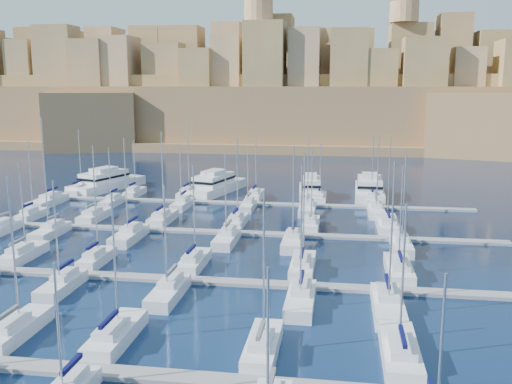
% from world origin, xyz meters
% --- Properties ---
extents(ground, '(600.00, 600.00, 0.00)m').
position_xyz_m(ground, '(0.00, 0.00, 0.00)').
color(ground, '#071432').
rests_on(ground, ground).
extents(pontoon_near, '(84.00, 2.00, 0.40)m').
position_xyz_m(pontoon_near, '(0.00, -34.00, 0.20)').
color(pontoon_near, slate).
rests_on(pontoon_near, ground).
extents(pontoon_mid_near, '(84.00, 2.00, 0.40)m').
position_xyz_m(pontoon_mid_near, '(0.00, -12.00, 0.20)').
color(pontoon_mid_near, slate).
rests_on(pontoon_mid_near, ground).
extents(pontoon_mid_far, '(84.00, 2.00, 0.40)m').
position_xyz_m(pontoon_mid_far, '(0.00, 10.00, 0.20)').
color(pontoon_mid_far, slate).
rests_on(pontoon_mid_far, ground).
extents(pontoon_far, '(84.00, 2.00, 0.40)m').
position_xyz_m(pontoon_far, '(0.00, 32.00, 0.20)').
color(pontoon_far, slate).
rests_on(pontoon_far, ground).
extents(sailboat_2, '(2.67, 8.91, 15.02)m').
position_xyz_m(sailboat_2, '(-11.24, -28.66, 0.75)').
color(sailboat_2, silver).
rests_on(sailboat_2, ground).
extents(sailboat_3, '(2.77, 9.24, 13.71)m').
position_xyz_m(sailboat_3, '(-1.84, -28.49, 0.74)').
color(sailboat_3, silver).
rests_on(sailboat_3, ground).
extents(sailboat_4, '(2.62, 8.72, 14.44)m').
position_xyz_m(sailboat_4, '(11.38, -28.75, 0.75)').
color(sailboat_4, silver).
rests_on(sailboat_4, ground).
extents(sailboat_5, '(2.97, 9.89, 13.46)m').
position_xyz_m(sailboat_5, '(22.79, -28.18, 0.75)').
color(sailboat_5, silver).
rests_on(sailboat_5, ground).
extents(sailboat_13, '(2.61, 8.71, 13.43)m').
position_xyz_m(sailboat_13, '(-23.39, -6.75, 0.74)').
color(sailboat_13, silver).
rests_on(sailboat_13, ground).
extents(sailboat_14, '(2.33, 7.76, 12.40)m').
position_xyz_m(sailboat_14, '(-13.05, -7.22, 0.72)').
color(sailboat_14, silver).
rests_on(sailboat_14, ground).
extents(sailboat_15, '(2.61, 8.71, 13.20)m').
position_xyz_m(sailboat_15, '(-0.38, -6.76, 0.73)').
color(sailboat_15, silver).
rests_on(sailboat_15, ground).
extents(sailboat_16, '(2.81, 9.38, 14.93)m').
position_xyz_m(sailboat_16, '(13.23, -6.43, 0.75)').
color(sailboat_16, silver).
rests_on(sailboat_16, ground).
extents(sailboat_17, '(2.99, 9.95, 13.61)m').
position_xyz_m(sailboat_17, '(24.75, -6.15, 0.75)').
color(sailboat_17, silver).
rests_on(sailboat_17, ground).
extents(sailboat_20, '(2.49, 8.30, 12.88)m').
position_xyz_m(sailboat_20, '(-12.75, -17.04, 0.73)').
color(sailboat_20, silver).
rests_on(sailboat_20, ground).
extents(sailboat_21, '(2.68, 8.94, 12.70)m').
position_xyz_m(sailboat_21, '(-0.40, -17.36, 0.73)').
color(sailboat_21, silver).
rests_on(sailboat_21, ground).
extents(sailboat_22, '(2.81, 9.36, 15.07)m').
position_xyz_m(sailboat_22, '(13.78, -17.56, 0.75)').
color(sailboat_22, silver).
rests_on(sailboat_22, ground).
extents(sailboat_23, '(2.99, 9.97, 15.71)m').
position_xyz_m(sailboat_23, '(22.57, -17.86, 0.77)').
color(sailboat_23, silver).
rests_on(sailboat_23, ground).
extents(sailboat_24, '(2.27, 7.56, 13.60)m').
position_xyz_m(sailboat_24, '(-34.47, 14.68, 0.73)').
color(sailboat_24, silver).
rests_on(sailboat_24, ground).
extents(sailboat_25, '(2.77, 9.22, 12.98)m').
position_xyz_m(sailboat_25, '(-23.47, 15.50, 0.74)').
color(sailboat_25, silver).
rests_on(sailboat_25, ground).
extents(sailboat_26, '(2.79, 9.31, 15.35)m').
position_xyz_m(sailboat_26, '(-11.54, 15.54, 0.76)').
color(sailboat_26, silver).
rests_on(sailboat_26, ground).
extents(sailboat_27, '(2.65, 8.82, 14.52)m').
position_xyz_m(sailboat_27, '(1.04, 15.30, 0.75)').
color(sailboat_27, silver).
rests_on(sailboat_27, ground).
extents(sailboat_28, '(2.47, 8.22, 13.00)m').
position_xyz_m(sailboat_28, '(13.08, 15.01, 0.73)').
color(sailboat_28, silver).
rests_on(sailboat_28, ground).
extents(sailboat_29, '(3.23, 10.76, 14.90)m').
position_xyz_m(sailboat_29, '(25.07, 16.25, 0.77)').
color(sailboat_29, silver).
rests_on(sailboat_29, ground).
extents(sailboat_31, '(2.67, 8.89, 13.36)m').
position_xyz_m(sailboat_31, '(-25.68, 4.67, 0.74)').
color(sailboat_31, silver).
rests_on(sailboat_31, ground).
extents(sailboat_32, '(2.94, 9.82, 15.46)m').
position_xyz_m(sailboat_32, '(-13.02, 4.21, 0.76)').
color(sailboat_32, silver).
rests_on(sailboat_32, ground).
extents(sailboat_33, '(2.71, 9.04, 13.41)m').
position_xyz_m(sailboat_33, '(1.53, 4.60, 0.74)').
color(sailboat_33, silver).
rests_on(sailboat_33, ground).
extents(sailboat_34, '(2.74, 9.14, 14.66)m').
position_xyz_m(sailboat_34, '(11.11, 4.55, 0.75)').
color(sailboat_34, silver).
rests_on(sailboat_34, ground).
extents(sailboat_35, '(2.61, 8.69, 14.18)m').
position_xyz_m(sailboat_35, '(26.10, 4.76, 0.74)').
color(sailboat_35, silver).
rests_on(sailboat_35, ground).
extents(sailboat_36, '(2.75, 9.18, 13.73)m').
position_xyz_m(sailboat_36, '(-36.49, 37.47, 0.74)').
color(sailboat_36, silver).
rests_on(sailboat_36, ground).
extents(sailboat_37, '(2.39, 7.96, 11.80)m').
position_xyz_m(sailboat_37, '(-24.37, 36.87, 0.72)').
color(sailboat_37, silver).
rests_on(sailboat_37, ground).
extents(sailboat_38, '(2.80, 9.35, 15.58)m').
position_xyz_m(sailboat_38, '(-13.16, 37.56, 0.76)').
color(sailboat_38, silver).
rests_on(sailboat_38, ground).
extents(sailboat_39, '(2.66, 8.86, 13.77)m').
position_xyz_m(sailboat_39, '(0.76, 37.32, 0.74)').
color(sailboat_39, silver).
rests_on(sailboat_39, ground).
extents(sailboat_40, '(2.53, 8.43, 12.09)m').
position_xyz_m(sailboat_40, '(13.56, 37.10, 0.72)').
color(sailboat_40, silver).
rests_on(sailboat_40, ground).
extents(sailboat_41, '(2.61, 8.71, 13.52)m').
position_xyz_m(sailboat_41, '(23.59, 37.25, 0.74)').
color(sailboat_41, silver).
rests_on(sailboat_41, ground).
extents(sailboat_42, '(3.23, 10.78, 16.93)m').
position_xyz_m(sailboat_42, '(-37.34, 25.74, 0.78)').
color(sailboat_42, silver).
rests_on(sailboat_42, ground).
extents(sailboat_43, '(2.35, 7.82, 11.45)m').
position_xyz_m(sailboat_43, '(-25.24, 27.19, 0.71)').
color(sailboat_43, silver).
rests_on(sailboat_43, ground).
extents(sailboat_44, '(2.47, 8.24, 12.67)m').
position_xyz_m(sailboat_44, '(-11.48, 26.99, 0.73)').
color(sailboat_44, silver).
rests_on(sailboat_44, ground).
extents(sailboat_45, '(2.22, 7.41, 11.28)m').
position_xyz_m(sailboat_45, '(0.93, 27.39, 0.71)').
color(sailboat_45, silver).
rests_on(sailboat_45, ground).
extents(sailboat_46, '(2.82, 9.39, 14.42)m').
position_xyz_m(sailboat_46, '(11.86, 26.42, 0.75)').
color(sailboat_46, silver).
rests_on(sailboat_46, ground).
extents(sailboat_47, '(2.73, 9.10, 14.49)m').
position_xyz_m(sailboat_47, '(23.87, 26.56, 0.75)').
color(sailboat_47, silver).
rests_on(sailboat_47, ground).
extents(motor_yacht_a, '(11.54, 20.24, 5.25)m').
position_xyz_m(motor_yacht_a, '(-33.01, 42.84, 1.73)').
color(motor_yacht_a, silver).
rests_on(motor_yacht_a, ground).
extents(motor_yacht_b, '(10.31, 19.89, 5.25)m').
position_xyz_m(motor_yacht_b, '(-8.69, 42.67, 1.73)').
color(motor_yacht_b, silver).
rests_on(motor_yacht_b, ground).
extents(motor_yacht_c, '(5.50, 15.00, 5.25)m').
position_xyz_m(motor_yacht_c, '(11.55, 40.57, 1.73)').
color(motor_yacht_c, silver).
rests_on(motor_yacht_c, ground).
extents(motor_yacht_d, '(6.10, 18.88, 5.25)m').
position_xyz_m(motor_yacht_d, '(23.39, 42.50, 1.73)').
color(motor_yacht_d, silver).
rests_on(motor_yacht_d, ground).
extents(fortified_city, '(460.00, 108.95, 59.52)m').
position_xyz_m(fortified_city, '(-0.19, 155.26, 14.74)').
color(fortified_city, brown).
rests_on(fortified_city, ground).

